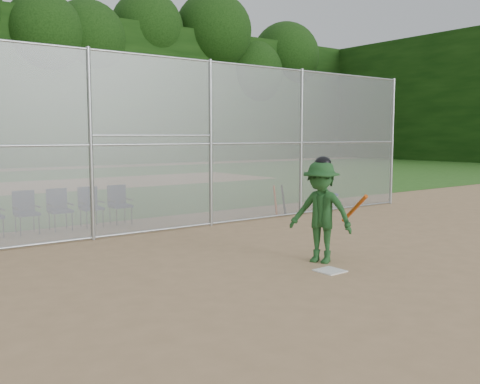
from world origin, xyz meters
TOP-DOWN VIEW (x-y plane):
  - ground at (0.00, 0.00)m, footprint 100.00×100.00m
  - grass_strip at (0.00, 18.00)m, footprint 100.00×100.00m
  - dirt_patch_far at (0.00, 18.00)m, footprint 24.00×24.00m
  - backstop_fence at (0.00, 5.00)m, footprint 16.09×0.09m
  - treeline at (0.00, 20.00)m, footprint 81.00×60.00m
  - home_plate at (0.04, 0.14)m, footprint 0.42×0.42m
  - batter_at_plate at (0.38, 0.68)m, footprint 1.05×1.40m
  - water_cooler at (5.78, 5.44)m, footprint 0.34×0.34m
  - spare_bats at (3.38, 5.17)m, footprint 0.36×0.24m
  - chair_2 at (-2.91, 6.56)m, footprint 0.54×0.52m
  - chair_3 at (-2.16, 6.56)m, footprint 0.54×0.52m
  - chair_4 at (-1.41, 6.56)m, footprint 0.54×0.52m
  - chair_5 at (-0.66, 6.56)m, footprint 0.54×0.52m

SIDE VIEW (x-z plane):
  - ground at x=0.00m, z-range 0.00..0.00m
  - grass_strip at x=0.00m, z-range 0.01..0.01m
  - dirt_patch_far at x=0.00m, z-range 0.01..0.01m
  - home_plate at x=0.04m, z-range 0.00..0.02m
  - water_cooler at x=5.78m, z-range 0.00..0.43m
  - spare_bats at x=3.38m, z-range 0.00..0.85m
  - chair_2 at x=-2.91m, z-range 0.00..0.96m
  - chair_3 at x=-2.16m, z-range 0.00..0.96m
  - chair_4 at x=-1.41m, z-range 0.00..0.96m
  - chair_5 at x=-0.66m, z-range 0.00..0.96m
  - batter_at_plate at x=0.38m, z-range -0.03..1.81m
  - backstop_fence at x=0.00m, z-range 0.07..4.07m
  - treeline at x=0.00m, z-range 0.00..11.00m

